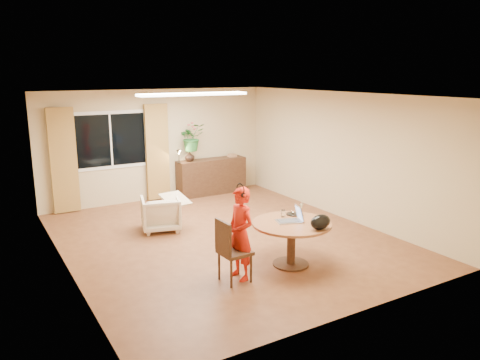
% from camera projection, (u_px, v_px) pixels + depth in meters
% --- Properties ---
extents(floor, '(6.50, 6.50, 0.00)m').
position_uv_depth(floor, '(224.00, 238.00, 8.60)').
color(floor, brown).
rests_on(floor, ground).
extents(ceiling, '(6.50, 6.50, 0.00)m').
position_uv_depth(ceiling, '(223.00, 95.00, 8.01)').
color(ceiling, white).
rests_on(ceiling, wall_back).
extents(wall_back, '(5.50, 0.00, 5.50)m').
position_uv_depth(wall_back, '(158.00, 145.00, 11.03)').
color(wall_back, tan).
rests_on(wall_back, floor).
extents(wall_left, '(0.00, 6.50, 6.50)m').
position_uv_depth(wall_left, '(61.00, 188.00, 6.94)').
color(wall_left, tan).
rests_on(wall_left, floor).
extents(wall_right, '(0.00, 6.50, 6.50)m').
position_uv_depth(wall_right, '(340.00, 155.00, 9.67)').
color(wall_right, tan).
rests_on(wall_right, floor).
extents(window, '(1.70, 0.03, 1.30)m').
position_uv_depth(window, '(111.00, 140.00, 10.42)').
color(window, white).
rests_on(window, wall_back).
extents(curtain_left, '(0.55, 0.08, 2.25)m').
position_uv_depth(curtain_left, '(64.00, 161.00, 9.91)').
color(curtain_left, olive).
rests_on(curtain_left, wall_back).
extents(curtain_right, '(0.55, 0.08, 2.25)m').
position_uv_depth(curtain_right, '(157.00, 152.00, 10.96)').
color(curtain_right, olive).
rests_on(curtain_right, wall_back).
extents(ceiling_panel, '(2.20, 0.35, 0.05)m').
position_uv_depth(ceiling_panel, '(193.00, 94.00, 9.02)').
color(ceiling_panel, white).
rests_on(ceiling_panel, ceiling).
extents(dining_table, '(1.24, 1.24, 0.70)m').
position_uv_depth(dining_table, '(291.00, 232.00, 7.29)').
color(dining_table, brown).
rests_on(dining_table, floor).
extents(dining_chair, '(0.47, 0.43, 0.95)m').
position_uv_depth(dining_chair, '(235.00, 250.00, 6.75)').
color(dining_chair, '#321B10').
rests_on(dining_chair, floor).
extents(child, '(0.54, 0.39, 1.38)m').
position_uv_depth(child, '(240.00, 234.00, 6.80)').
color(child, red).
rests_on(child, floor).
extents(laptop, '(0.45, 0.37, 0.26)m').
position_uv_depth(laptop, '(289.00, 214.00, 7.27)').
color(laptop, '#B7B7BC').
rests_on(laptop, dining_table).
extents(tumbler, '(0.09, 0.09, 0.11)m').
position_uv_depth(tumbler, '(283.00, 213.00, 7.54)').
color(tumbler, white).
rests_on(tumbler, dining_table).
extents(wine_glass, '(0.08, 0.08, 0.21)m').
position_uv_depth(wine_glass, '(301.00, 209.00, 7.58)').
color(wine_glass, white).
rests_on(wine_glass, dining_table).
extents(pot_lid, '(0.28, 0.28, 0.04)m').
position_uv_depth(pot_lid, '(293.00, 214.00, 7.65)').
color(pot_lid, white).
rests_on(pot_lid, dining_table).
extents(handbag, '(0.36, 0.24, 0.23)m').
position_uv_depth(handbag, '(320.00, 222.00, 6.92)').
color(handbag, black).
rests_on(handbag, dining_table).
extents(armchair, '(0.87, 0.88, 0.66)m').
position_uv_depth(armchair, '(161.00, 213.00, 8.99)').
color(armchair, beige).
rests_on(armchair, floor).
extents(throw, '(0.52, 0.60, 0.03)m').
position_uv_depth(throw, '(175.00, 195.00, 8.98)').
color(throw, beige).
rests_on(throw, armchair).
extents(sideboard, '(1.76, 0.43, 0.88)m').
position_uv_depth(sideboard, '(211.00, 176.00, 11.66)').
color(sideboard, '#321B10').
rests_on(sideboard, floor).
extents(vase, '(0.29, 0.29, 0.25)m').
position_uv_depth(vase, '(190.00, 156.00, 11.25)').
color(vase, black).
rests_on(vase, sideboard).
extents(bouquet, '(0.65, 0.58, 0.66)m').
position_uv_depth(bouquet, '(192.00, 137.00, 11.18)').
color(bouquet, '#2A6726').
rests_on(bouquet, vase).
extents(book_stack, '(0.22, 0.18, 0.08)m').
position_uv_depth(book_stack, '(232.00, 155.00, 11.85)').
color(book_stack, brown).
rests_on(book_stack, sideboard).
extents(desk_lamp, '(0.16, 0.16, 0.32)m').
position_uv_depth(desk_lamp, '(179.00, 156.00, 11.05)').
color(desk_lamp, black).
rests_on(desk_lamp, sideboard).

